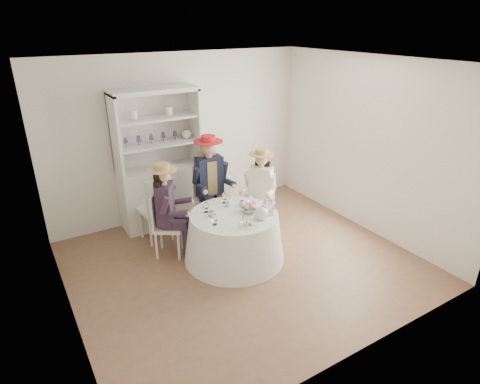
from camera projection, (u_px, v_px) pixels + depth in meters
ground at (244, 263)px, 5.63m from camera, size 4.50×4.50×0.00m
ceiling at (245, 62)px, 4.56m from camera, size 4.50×4.50×0.00m
wall_back at (181, 137)px, 6.67m from camera, size 4.50×0.00×4.50m
wall_front at (364, 241)px, 3.53m from camera, size 4.50×0.00×4.50m
wall_left at (54, 214)px, 4.02m from camera, size 0.00×4.50×4.50m
wall_right at (368, 146)px, 6.17m from camera, size 0.00×4.50×4.50m
tea_table at (234, 237)px, 5.62m from camera, size 1.42×1.42×0.70m
hutch at (160, 178)px, 6.47m from camera, size 1.42×0.77×2.22m
side_table at (217, 192)px, 7.13m from camera, size 0.54×0.54×0.66m
hatbox at (216, 167)px, 6.94m from camera, size 0.30×0.30×0.28m
guest_left at (167, 205)px, 5.55m from camera, size 0.59×0.56×1.39m
guest_mid at (210, 179)px, 6.19m from camera, size 0.57×0.59×1.56m
guest_right at (260, 186)px, 6.23m from camera, size 0.58×0.56×1.36m
spare_chair at (157, 207)px, 5.99m from camera, size 0.47×0.47×1.06m
teacup_a at (211, 214)px, 5.40m from camera, size 0.11×0.11×0.07m
teacup_b at (227, 205)px, 5.69m from camera, size 0.08×0.08×0.06m
teacup_c at (242, 203)px, 5.74m from camera, size 0.09×0.09×0.06m
flower_bowl at (249, 210)px, 5.53m from camera, size 0.24×0.24×0.06m
flower_arrangement at (249, 205)px, 5.55m from camera, size 0.17×0.17×0.06m
table_teapot at (261, 214)px, 5.31m from camera, size 0.25×0.18×0.19m
sandwich_plate at (249, 224)px, 5.18m from camera, size 0.26×0.26×0.06m
cupcake_stand at (269, 208)px, 5.48m from camera, size 0.23×0.23×0.22m
stemware_set at (234, 209)px, 5.45m from camera, size 0.81×0.85×0.15m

